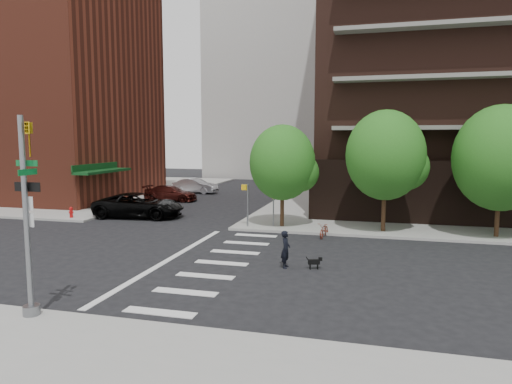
{
  "coord_description": "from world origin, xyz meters",
  "views": [
    {
      "loc": [
        9.47,
        -18.65,
        5.45
      ],
      "look_at": [
        3.0,
        6.0,
        2.5
      ],
      "focal_mm": 32.0,
      "sensor_mm": 36.0,
      "label": 1
    }
  ],
  "objects": [
    {
      "name": "tree_b",
      "position": [
        10.0,
        8.5,
        4.54
      ],
      "size": [
        4.5,
        4.5,
        6.65
      ],
      "color": "#301E11",
      "rests_on": "sidewalk_ne"
    },
    {
      "name": "midrise_nw",
      "position": [
        -22.0,
        18.0,
        10.15
      ],
      "size": [
        21.4,
        15.5,
        20.0
      ],
      "color": "maroon",
      "rests_on": "sidewalk_nw"
    },
    {
      "name": "sidewalk_nw",
      "position": [
        -24.5,
        23.5,
        0.07
      ],
      "size": [
        31.0,
        33.0,
        0.15
      ],
      "primitive_type": "cube",
      "color": "gray",
      "rests_on": "ground"
    },
    {
      "name": "tree_a",
      "position": [
        4.0,
        8.5,
        4.04
      ],
      "size": [
        4.0,
        4.0,
        5.9
      ],
      "color": "#301E11",
      "rests_on": "sidewalk_ne"
    },
    {
      "name": "crosswalk",
      "position": [
        2.21,
        -0.0,
        0.01
      ],
      "size": [
        3.85,
        13.0,
        0.01
      ],
      "color": "silver",
      "rests_on": "ground"
    },
    {
      "name": "dog_walker",
      "position": [
        5.87,
        0.02,
        0.8
      ],
      "size": [
        0.59,
        0.39,
        1.6
      ],
      "primitive_type": "imported",
      "rotation": [
        0.0,
        0.0,
        1.58
      ],
      "color": "black",
      "rests_on": "ground"
    },
    {
      "name": "traffic_signal",
      "position": [
        -0.47,
        -7.49,
        2.7
      ],
      "size": [
        0.9,
        0.75,
        6.0
      ],
      "color": "slate",
      "rests_on": "sidewalk_s"
    },
    {
      "name": "ground",
      "position": [
        0.0,
        0.0,
        0.0
      ],
      "size": [
        120.0,
        120.0,
        0.0
      ],
      "primitive_type": "plane",
      "color": "black",
      "rests_on": "ground"
    },
    {
      "name": "parking_meter",
      "position": [
        -14.0,
        7.8,
        0.96
      ],
      "size": [
        0.1,
        0.08,
        1.32
      ],
      "color": "black",
      "rests_on": "sidewalk_nw"
    },
    {
      "name": "tree_c",
      "position": [
        16.0,
        8.5,
        4.45
      ],
      "size": [
        5.0,
        5.0,
        6.8
      ],
      "color": "#301E11",
      "rests_on": "sidewalk_ne"
    },
    {
      "name": "fire_hydrant",
      "position": [
        -10.5,
        7.8,
        0.55
      ],
      "size": [
        0.24,
        0.24,
        0.73
      ],
      "color": "#A50C0C",
      "rests_on": "sidewalk_nw"
    },
    {
      "name": "parked_car_black",
      "position": [
        -6.47,
        9.8,
        0.86
      ],
      "size": [
        3.44,
        6.45,
        1.72
      ],
      "primitive_type": "imported",
      "rotation": [
        0.0,
        0.0,
        1.67
      ],
      "color": "black",
      "rests_on": "ground"
    },
    {
      "name": "parked_car_silver",
      "position": [
        -8.2,
        24.37,
        0.75
      ],
      "size": [
        1.93,
        4.68,
        1.51
      ],
      "primitive_type": "imported",
      "rotation": [
        0.0,
        0.0,
        1.5
      ],
      "color": "#B3B4BB",
      "rests_on": "ground"
    },
    {
      "name": "dog",
      "position": [
        7.11,
        0.11,
        0.32
      ],
      "size": [
        0.6,
        0.32,
        0.5
      ],
      "rotation": [
        0.0,
        0.0,
        0.32
      ],
      "color": "black",
      "rests_on": "ground"
    },
    {
      "name": "parked_car_maroon",
      "position": [
        -8.05,
        18.24,
        0.69
      ],
      "size": [
        2.05,
        4.79,
        1.37
      ],
      "primitive_type": "imported",
      "rotation": [
        0.0,
        0.0,
        1.6
      ],
      "color": "#3D130F",
      "rests_on": "ground"
    },
    {
      "name": "sidewalk_ne",
      "position": [
        20.5,
        23.5,
        0.07
      ],
      "size": [
        39.0,
        33.0,
        0.15
      ],
      "primitive_type": "cube",
      "color": "gray",
      "rests_on": "ground"
    },
    {
      "name": "scooter",
      "position": [
        6.81,
        6.5,
        0.42
      ],
      "size": [
        0.76,
        1.66,
        0.84
      ],
      "primitive_type": "imported",
      "rotation": [
        0.0,
        0.0,
        -0.13
      ],
      "color": "maroon",
      "rests_on": "ground"
    },
    {
      "name": "pedestrian_signal",
      "position": [
        2.32,
        7.92,
        1.85
      ],
      "size": [
        2.18,
        0.67,
        2.6
      ],
      "color": "slate",
      "rests_on": "sidewalk_ne"
    }
  ]
}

